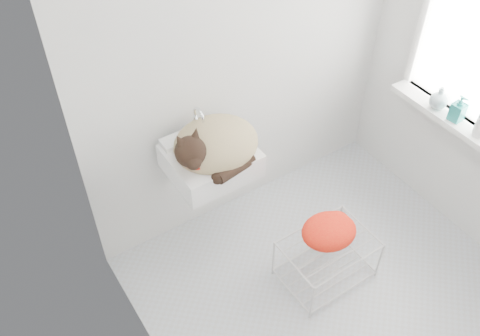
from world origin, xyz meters
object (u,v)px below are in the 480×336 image
sink (210,151)px  bottle_a (478,135)px  cat (213,146)px  bottle_b (455,119)px  bottle_c (436,107)px  wire_rack (326,261)px

sink → bottle_a: (1.41, -0.75, 0.00)m
cat → bottle_a: 1.58m
cat → bottle_a: bearing=-21.9°
cat → bottle_b: 1.51m
sink → bottle_c: sink is taller
sink → bottle_b: bearing=-22.2°
wire_rack → bottle_b: 1.18m
wire_rack → bottle_b: (0.95, 0.04, 0.70)m
bottle_b → wire_rack: bearing=-177.4°
sink → bottle_b: sink is taller
bottle_b → bottle_a: bearing=-90.0°
cat → bottle_a: size_ratio=2.74×
wire_rack → bottle_a: (0.95, -0.14, 0.70)m
sink → cat: size_ratio=0.91×
cat → wire_rack: bearing=-47.5°
bottle_c → wire_rack: bearing=-168.7°
wire_rack → bottle_a: size_ratio=2.78×
bottle_a → sink: bearing=151.8°
wire_rack → bottle_b: bearing=2.6°
cat → wire_rack: cat is taller
wire_rack → bottle_c: 1.20m
cat → bottle_c: (1.40, -0.41, -0.04)m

